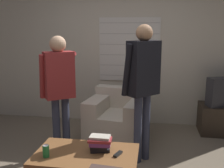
# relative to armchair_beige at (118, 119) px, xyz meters

# --- Properties ---
(wall_back) EXTENTS (5.20, 0.08, 2.55)m
(wall_back) POSITION_rel_armchair_beige_xyz_m (-0.08, 0.84, 0.95)
(wall_back) COLOR beige
(wall_back) RESTS_ON ground_plane
(armchair_beige) EXTENTS (0.97, 0.90, 0.77)m
(armchair_beige) POSITION_rel_armchair_beige_xyz_m (0.00, 0.00, 0.00)
(armchair_beige) COLOR beige
(armchair_beige) RESTS_ON ground_plane
(coffee_table) EXTENTS (1.07, 0.64, 0.41)m
(coffee_table) POSITION_rel_armchair_beige_xyz_m (-0.16, -1.31, 0.04)
(coffee_table) COLOR brown
(coffee_table) RESTS_ON ground_plane
(person_left_standing) EXTENTS (0.47, 0.75, 1.59)m
(person_left_standing) POSITION_rel_armchair_beige_xyz_m (-0.69, -0.59, 0.67)
(person_left_standing) COLOR #33384C
(person_left_standing) RESTS_ON ground_plane
(person_right_standing) EXTENTS (0.48, 0.78, 1.73)m
(person_right_standing) POSITION_rel_armchair_beige_xyz_m (0.38, -0.59, 0.76)
(person_right_standing) COLOR #33384C
(person_right_standing) RESTS_ON ground_plane
(book_stack) EXTENTS (0.25, 0.20, 0.17)m
(book_stack) POSITION_rel_armchair_beige_xyz_m (-0.03, -1.24, 0.17)
(book_stack) COLOR black
(book_stack) RESTS_ON coffee_table
(soda_can) EXTENTS (0.07, 0.07, 0.13)m
(soda_can) POSITION_rel_armchair_beige_xyz_m (-0.54, -1.45, 0.14)
(soda_can) COLOR #238E47
(soda_can) RESTS_ON coffee_table
(spare_remote) EXTENTS (0.08, 0.14, 0.02)m
(spare_remote) POSITION_rel_armchair_beige_xyz_m (0.17, -1.30, 0.09)
(spare_remote) COLOR black
(spare_remote) RESTS_ON coffee_table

